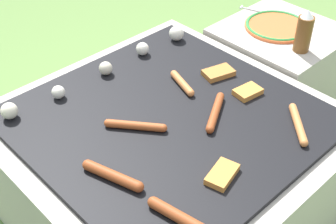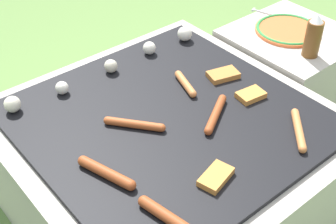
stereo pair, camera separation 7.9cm
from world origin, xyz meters
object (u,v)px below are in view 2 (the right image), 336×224
(plate_colorful, at_px, (288,30))
(condiment_bottle, at_px, (313,36))
(fork_utensil, at_px, (270,14))

(plate_colorful, distance_m, condiment_bottle, 0.20)
(plate_colorful, bearing_deg, condiment_bottle, -115.65)
(fork_utensil, bearing_deg, plate_colorful, -112.03)
(plate_colorful, height_order, condiment_bottle, condiment_bottle)
(condiment_bottle, bearing_deg, fork_utensil, 66.00)
(condiment_bottle, distance_m, fork_utensil, 0.36)
(plate_colorful, height_order, fork_utensil, plate_colorful)
(condiment_bottle, height_order, fork_utensil, condiment_bottle)
(plate_colorful, xyz_separation_m, fork_utensil, (0.06, 0.15, -0.01))
(condiment_bottle, relative_size, fork_utensil, 0.94)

